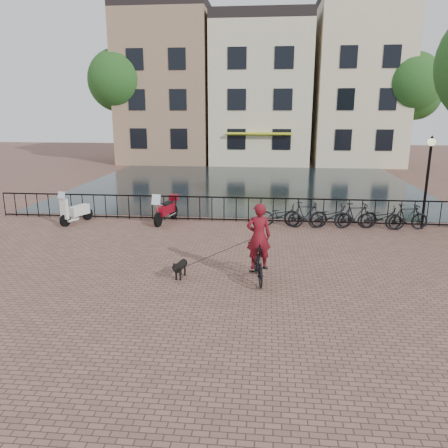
# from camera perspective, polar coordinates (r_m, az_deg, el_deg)

# --- Properties ---
(ground) EXTENTS (100.00, 100.00, 0.00)m
(ground) POSITION_cam_1_polar(r_m,az_deg,el_deg) (10.39, -1.68, -10.64)
(ground) COLOR brown
(ground) RESTS_ON ground
(canal_water) EXTENTS (20.00, 20.00, 0.00)m
(canal_water) POSITION_cam_1_polar(r_m,az_deg,el_deg) (27.01, 3.03, 5.22)
(canal_water) COLOR black
(canal_water) RESTS_ON ground
(railing) EXTENTS (20.00, 0.05, 1.02)m
(railing) POSITION_cam_1_polar(r_m,az_deg,el_deg) (17.80, 1.60, 1.90)
(railing) COLOR black
(railing) RESTS_ON ground
(canal_house_left) EXTENTS (7.50, 9.00, 12.80)m
(canal_house_left) POSITION_cam_1_polar(r_m,az_deg,el_deg) (40.32, -7.13, 17.39)
(canal_house_left) COLOR #997A59
(canal_house_left) RESTS_ON ground
(canal_house_mid) EXTENTS (8.00, 9.50, 11.80)m
(canal_house_mid) POSITION_cam_1_polar(r_m,az_deg,el_deg) (39.34, 4.85, 16.78)
(canal_house_mid) COLOR beige
(canal_house_mid) RESTS_ON ground
(canal_house_right) EXTENTS (7.00, 9.00, 13.30)m
(canal_house_right) POSITION_cam_1_polar(r_m,az_deg,el_deg) (40.04, 16.95, 17.27)
(canal_house_right) COLOR beige
(canal_house_right) RESTS_ON ground
(tree_far_left) EXTENTS (5.04, 5.04, 9.27)m
(tree_far_left) POSITION_cam_1_polar(r_m,az_deg,el_deg) (38.38, -13.54, 17.74)
(tree_far_left) COLOR black
(tree_far_left) RESTS_ON ground
(tree_far_right) EXTENTS (4.76, 4.76, 8.76)m
(tree_far_right) POSITION_cam_1_polar(r_m,az_deg,el_deg) (37.92, 23.20, 16.46)
(tree_far_right) COLOR black
(tree_far_right) RESTS_ON ground
(lamp_post) EXTENTS (0.30, 0.30, 3.45)m
(lamp_post) POSITION_cam_1_polar(r_m,az_deg,el_deg) (18.05, 25.16, 6.75)
(lamp_post) COLOR black
(lamp_post) RESTS_ON ground
(cyclist) EXTENTS (0.85, 1.87, 2.48)m
(cyclist) POSITION_cam_1_polar(r_m,az_deg,el_deg) (11.55, 4.52, -3.02)
(cyclist) COLOR black
(cyclist) RESTS_ON ground
(dog) EXTENTS (0.38, 0.83, 0.54)m
(dog) POSITION_cam_1_polar(r_m,az_deg,el_deg) (11.98, -5.71, -5.77)
(dog) COLOR black
(dog) RESTS_ON ground
(motorcycle) EXTENTS (0.85, 1.92, 1.33)m
(motorcycle) POSITION_cam_1_polar(r_m,az_deg,el_deg) (17.76, -7.60, 2.29)
(motorcycle) COLOR maroon
(motorcycle) RESTS_ON ground
(scooter) EXTENTS (0.97, 1.60, 1.43)m
(scooter) POSITION_cam_1_polar(r_m,az_deg,el_deg) (18.50, -18.79, 2.28)
(scooter) COLOR silver
(scooter) RESTS_ON ground
(parked_bike_0) EXTENTS (1.78, 0.84, 0.90)m
(parked_bike_0) POSITION_cam_1_polar(r_m,az_deg,el_deg) (17.19, 7.45, 1.14)
(parked_bike_0) COLOR black
(parked_bike_0) RESTS_ON ground
(parked_bike_1) EXTENTS (1.68, 0.54, 1.00)m
(parked_bike_1) POSITION_cam_1_polar(r_m,az_deg,el_deg) (17.24, 10.61, 1.22)
(parked_bike_1) COLOR black
(parked_bike_1) RESTS_ON ground
(parked_bike_2) EXTENTS (1.79, 0.86, 0.90)m
(parked_bike_2) POSITION_cam_1_polar(r_m,az_deg,el_deg) (17.36, 13.73, 0.97)
(parked_bike_2) COLOR black
(parked_bike_2) RESTS_ON ground
(parked_bike_3) EXTENTS (1.71, 0.70, 1.00)m
(parked_bike_3) POSITION_cam_1_polar(r_m,az_deg,el_deg) (17.51, 16.82, 1.04)
(parked_bike_3) COLOR black
(parked_bike_3) RESTS_ON ground
(parked_bike_4) EXTENTS (1.78, 0.80, 0.90)m
(parked_bike_4) POSITION_cam_1_polar(r_m,az_deg,el_deg) (17.73, 19.82, 0.80)
(parked_bike_4) COLOR black
(parked_bike_4) RESTS_ON ground
(parked_bike_5) EXTENTS (1.72, 0.73, 1.00)m
(parked_bike_5) POSITION_cam_1_polar(r_m,az_deg,el_deg) (17.98, 22.76, 0.86)
(parked_bike_5) COLOR black
(parked_bike_5) RESTS_ON ground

